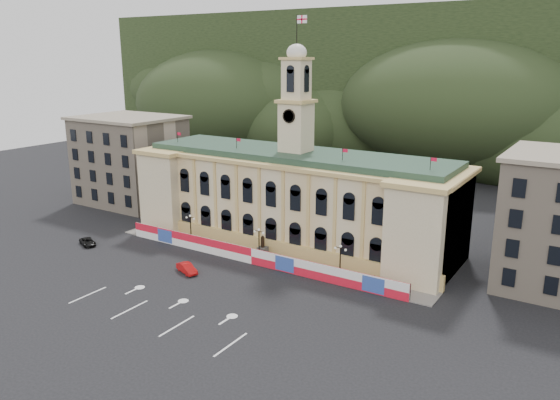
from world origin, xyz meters
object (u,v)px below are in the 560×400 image
Objects in this scene: lamp_center at (259,241)px; black_suv at (88,242)px; statue at (263,251)px; red_sedan at (187,268)px.

lamp_center is 1.12× the size of black_suv.
statue is 0.72× the size of lamp_center.
lamp_center is at bearing -90.00° from statue.
statue reaches higher than red_sedan.
statue reaches higher than black_suv.
lamp_center is 11.94m from red_sedan.
lamp_center reaches higher than red_sedan.
lamp_center is at bearing -9.78° from red_sedan.
red_sedan is 0.98× the size of black_suv.
black_suv is (-22.29, 0.15, -0.12)m from red_sedan.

